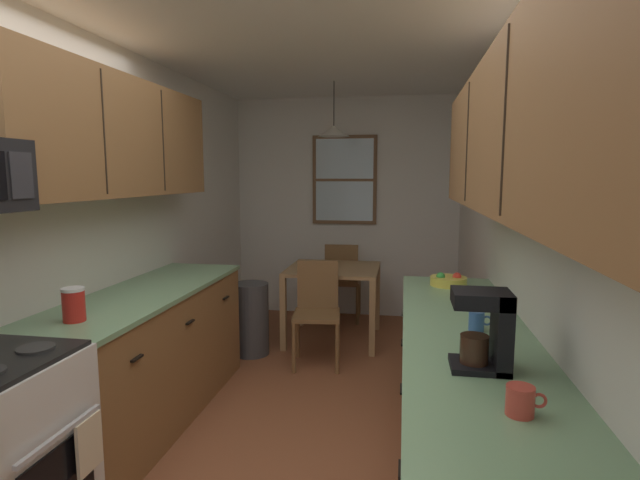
{
  "coord_description": "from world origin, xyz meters",
  "views": [
    {
      "loc": [
        0.68,
        -2.13,
        1.65
      ],
      "look_at": [
        0.07,
        1.43,
        1.18
      ],
      "focal_mm": 27.52,
      "sensor_mm": 36.0,
      "label": 1
    }
  ],
  "objects_px": {
    "dining_chair_far": "(342,278)",
    "trash_bin": "(251,319)",
    "mug_spare": "(477,321)",
    "fruit_bowl": "(448,280)",
    "mug_by_coffeemaker": "(521,401)",
    "storage_canister": "(74,305)",
    "dining_table": "(333,279)",
    "dining_chair_near": "(317,307)",
    "coffee_maker": "(488,329)"
  },
  "relations": [
    {
      "from": "dining_table",
      "to": "dining_chair_near",
      "type": "distance_m",
      "value": 0.65
    },
    {
      "from": "dining_chair_far",
      "to": "mug_spare",
      "type": "relative_size",
      "value": 8.11
    },
    {
      "from": "dining_chair_near",
      "to": "coffee_maker",
      "type": "bearing_deg",
      "value": -64.27
    },
    {
      "from": "dining_chair_far",
      "to": "fruit_bowl",
      "type": "distance_m",
      "value": 2.27
    },
    {
      "from": "trash_bin",
      "to": "fruit_bowl",
      "type": "height_order",
      "value": "fruit_bowl"
    },
    {
      "from": "dining_chair_near",
      "to": "fruit_bowl",
      "type": "distance_m",
      "value": 1.35
    },
    {
      "from": "mug_by_coffeemaker",
      "to": "dining_table",
      "type": "bearing_deg",
      "value": 108.21
    },
    {
      "from": "dining_chair_near",
      "to": "trash_bin",
      "type": "distance_m",
      "value": 0.67
    },
    {
      "from": "mug_by_coffeemaker",
      "to": "mug_spare",
      "type": "relative_size",
      "value": 1.12
    },
    {
      "from": "fruit_bowl",
      "to": "coffee_maker",
      "type": "bearing_deg",
      "value": -89.24
    },
    {
      "from": "trash_bin",
      "to": "storage_canister",
      "type": "relative_size",
      "value": 3.79
    },
    {
      "from": "dining_table",
      "to": "mug_by_coffeemaker",
      "type": "relative_size",
      "value": 7.18
    },
    {
      "from": "dining_chair_near",
      "to": "coffee_maker",
      "type": "distance_m",
      "value": 2.53
    },
    {
      "from": "dining_chair_far",
      "to": "trash_bin",
      "type": "distance_m",
      "value": 1.38
    },
    {
      "from": "dining_chair_near",
      "to": "storage_canister",
      "type": "bearing_deg",
      "value": -116.11
    },
    {
      "from": "storage_canister",
      "to": "fruit_bowl",
      "type": "xyz_separation_m",
      "value": [
        1.99,
        1.2,
        -0.05
      ]
    },
    {
      "from": "dining_chair_far",
      "to": "mug_spare",
      "type": "xyz_separation_m",
      "value": [
        1.04,
        -3.0,
        0.45
      ]
    },
    {
      "from": "dining_chair_near",
      "to": "trash_bin",
      "type": "relative_size",
      "value": 1.34
    },
    {
      "from": "dining_chair_far",
      "to": "trash_bin",
      "type": "height_order",
      "value": "dining_chair_far"
    },
    {
      "from": "dining_table",
      "to": "mug_by_coffeemaker",
      "type": "height_order",
      "value": "mug_by_coffeemaker"
    },
    {
      "from": "dining_chair_near",
      "to": "trash_bin",
      "type": "bearing_deg",
      "value": 171.24
    },
    {
      "from": "dining_table",
      "to": "trash_bin",
      "type": "distance_m",
      "value": 0.92
    },
    {
      "from": "mug_spare",
      "to": "coffee_maker",
      "type": "bearing_deg",
      "value": -93.4
    },
    {
      "from": "fruit_bowl",
      "to": "mug_spare",
      "type": "bearing_deg",
      "value": -87.22
    },
    {
      "from": "dining_chair_far",
      "to": "fruit_bowl",
      "type": "bearing_deg",
      "value": -63.63
    },
    {
      "from": "fruit_bowl",
      "to": "trash_bin",
      "type": "bearing_deg",
      "value": 154.07
    },
    {
      "from": "dining_chair_far",
      "to": "coffee_maker",
      "type": "height_order",
      "value": "coffee_maker"
    },
    {
      "from": "dining_table",
      "to": "fruit_bowl",
      "type": "bearing_deg",
      "value": -53.7
    },
    {
      "from": "trash_bin",
      "to": "dining_chair_far",
      "type": "bearing_deg",
      "value": 59.11
    },
    {
      "from": "dining_table",
      "to": "mug_spare",
      "type": "height_order",
      "value": "mug_spare"
    },
    {
      "from": "coffee_maker",
      "to": "mug_by_coffeemaker",
      "type": "height_order",
      "value": "coffee_maker"
    },
    {
      "from": "coffee_maker",
      "to": "fruit_bowl",
      "type": "relative_size",
      "value": 1.25
    },
    {
      "from": "storage_canister",
      "to": "dining_chair_near",
      "type": "bearing_deg",
      "value": 63.89
    },
    {
      "from": "dining_table",
      "to": "mug_spare",
      "type": "xyz_separation_m",
      "value": [
        1.05,
        -2.37,
        0.32
      ]
    },
    {
      "from": "dining_table",
      "to": "coffee_maker",
      "type": "distance_m",
      "value": 3.06
    },
    {
      "from": "coffee_maker",
      "to": "fruit_bowl",
      "type": "bearing_deg",
      "value": 90.76
    },
    {
      "from": "dining_chair_near",
      "to": "fruit_bowl",
      "type": "relative_size",
      "value": 3.62
    },
    {
      "from": "coffee_maker",
      "to": "dining_table",
      "type": "bearing_deg",
      "value": 109.62
    },
    {
      "from": "dining_chair_far",
      "to": "mug_spare",
      "type": "height_order",
      "value": "mug_spare"
    },
    {
      "from": "coffee_maker",
      "to": "mug_spare",
      "type": "distance_m",
      "value": 0.5
    },
    {
      "from": "coffee_maker",
      "to": "mug_spare",
      "type": "relative_size",
      "value": 2.81
    },
    {
      "from": "mug_spare",
      "to": "storage_canister",
      "type": "bearing_deg",
      "value": -174.74
    },
    {
      "from": "dining_chair_far",
      "to": "mug_spare",
      "type": "bearing_deg",
      "value": -70.93
    },
    {
      "from": "dining_chair_far",
      "to": "mug_by_coffeemaker",
      "type": "xyz_separation_m",
      "value": [
        1.05,
        -3.86,
        0.45
      ]
    },
    {
      "from": "mug_by_coffeemaker",
      "to": "storage_canister",
      "type": "bearing_deg",
      "value": 161.9
    },
    {
      "from": "dining_chair_far",
      "to": "storage_canister",
      "type": "distance_m",
      "value": 3.38
    },
    {
      "from": "dining_chair_near",
      "to": "mug_by_coffeemaker",
      "type": "bearing_deg",
      "value": -66.74
    },
    {
      "from": "dining_table",
      "to": "coffee_maker",
      "type": "height_order",
      "value": "coffee_maker"
    },
    {
      "from": "dining_table",
      "to": "dining_chair_far",
      "type": "relative_size",
      "value": 1.0
    },
    {
      "from": "mug_spare",
      "to": "fruit_bowl",
      "type": "relative_size",
      "value": 0.45
    }
  ]
}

